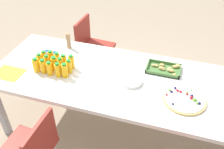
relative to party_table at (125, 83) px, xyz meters
The scene contains 25 objects.
ground_plane 0.69m from the party_table, ahead, with size 12.00×12.00×0.00m, color gray.
party_table is the anchor object (origin of this frame).
chair_near_left 0.98m from the party_table, 125.10° to the right, with size 0.41×0.41×0.83m.
chair_far_left 1.11m from the party_table, 128.51° to the left, with size 0.42×0.42×0.83m.
juice_bottle_0 0.86m from the party_table, behind, with size 0.06×0.06×0.15m.
juice_bottle_1 0.79m from the party_table, 169.86° to the right, with size 0.06×0.06×0.15m.
juice_bottle_2 0.72m from the party_table, 167.95° to the right, with size 0.06×0.06×0.14m.
juice_bottle_3 0.64m from the party_table, 166.48° to the right, with size 0.06×0.06×0.14m.
juice_bottle_4 0.57m from the party_table, 165.86° to the right, with size 0.06×0.06×0.15m.
juice_bottle_5 0.85m from the party_table, behind, with size 0.05×0.05×0.14m.
juice_bottle_6 0.77m from the party_table, behind, with size 0.05×0.05×0.15m.
juice_bottle_7 0.70m from the party_table, behind, with size 0.06×0.06×0.15m.
juice_bottle_8 0.63m from the party_table, behind, with size 0.05×0.05×0.15m.
juice_bottle_9 0.55m from the party_table, behind, with size 0.06×0.06×0.14m.
juice_bottle_10 0.84m from the party_table, behind, with size 0.05×0.05×0.14m.
juice_bottle_11 0.77m from the party_table, behind, with size 0.06×0.06×0.15m.
juice_bottle_12 0.70m from the party_table, behind, with size 0.05×0.05×0.14m.
juice_bottle_13 0.63m from the party_table, behind, with size 0.06×0.06×0.14m.
juice_bottle_14 0.55m from the party_table, behind, with size 0.05×0.05×0.15m.
fruit_pizza 0.56m from the party_table, 13.71° to the right, with size 0.35×0.35×0.05m.
snack_tray 0.41m from the party_table, 36.39° to the left, with size 0.32×0.21×0.04m.
plate_stack 0.11m from the party_table, 29.88° to the right, with size 0.19×0.19×0.03m.
napkin_stack 0.88m from the party_table, behind, with size 0.15×0.15×0.01m, color #194CA5.
cardboard_tube 0.81m from the party_table, 155.21° to the left, with size 0.04×0.04×0.17m, color #9E7A56.
paper_folder 1.11m from the party_table, 166.72° to the right, with size 0.26×0.20×0.01m, color yellow.
Camera 1 is at (0.42, -1.75, 2.21)m, focal length 40.17 mm.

